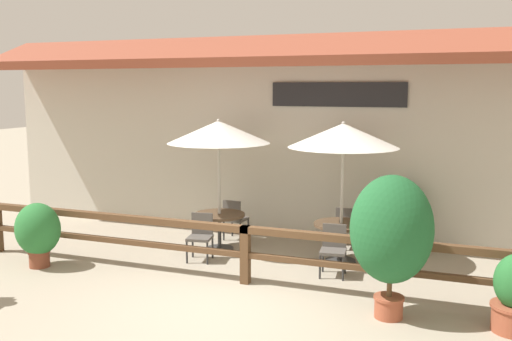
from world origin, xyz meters
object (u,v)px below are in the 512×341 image
object	(u,v)px
chair_middle_streetside	(333,248)
dining_table_middle	(341,231)
chair_middle_wallside	(347,226)
dining_table_near	(219,221)
chair_near_streetside	(201,234)
potted_plant_broad_leaf	(405,211)
potted_plant_small_flowering	(38,231)
chair_near_wallside	(235,217)
patio_umbrella_near	(219,132)
potted_plant_tall_tropical	(391,232)
patio_umbrella_middle	(343,136)

from	to	relation	value
chair_middle_streetside	dining_table_middle	bearing A→B (deg)	86.20
chair_middle_wallside	dining_table_near	bearing A→B (deg)	16.70
chair_middle_wallside	chair_near_streetside	bearing A→B (deg)	30.60
potted_plant_broad_leaf	chair_middle_wallside	bearing A→B (deg)	-179.10
chair_near_streetside	potted_plant_small_flowering	bearing A→B (deg)	-161.78
chair_middle_streetside	chair_middle_wallside	size ratio (longest dim) A/B	1.00
chair_near_wallside	chair_middle_streetside	size ratio (longest dim) A/B	1.00
patio_umbrella_near	dining_table_middle	size ratio (longest dim) A/B	2.57
potted_plant_tall_tropical	chair_near_streetside	bearing A→B (deg)	157.43
dining_table_middle	potted_plant_broad_leaf	xyz separation A→B (m)	(1.04, 0.80, 0.29)
chair_near_streetside	dining_table_middle	world-z (taller)	chair_near_streetside
dining_table_middle	chair_middle_wallside	xyz separation A→B (m)	(-0.05, 0.79, -0.10)
dining_table_middle	patio_umbrella_middle	bearing A→B (deg)	90.00
dining_table_near	potted_plant_small_flowering	distance (m)	3.30
dining_table_near	chair_middle_wallside	size ratio (longest dim) A/B	1.16
dining_table_near	chair_middle_streetside	bearing A→B (deg)	-16.88
chair_near_streetside	chair_near_wallside	bearing A→B (deg)	77.18
patio_umbrella_near	potted_plant_small_flowering	distance (m)	3.69
patio_umbrella_near	chair_near_streetside	size ratio (longest dim) A/B	2.99
dining_table_near	chair_middle_wallside	distance (m)	2.48
patio_umbrella_near	dining_table_middle	xyz separation A→B (m)	(2.39, 0.05, -1.72)
chair_near_streetside	potted_plant_broad_leaf	distance (m)	3.84
dining_table_near	chair_near_wallside	xyz separation A→B (m)	(0.01, 0.74, -0.10)
patio_umbrella_middle	potted_plant_tall_tropical	distance (m)	2.79
patio_umbrella_near	dining_table_near	bearing A→B (deg)	0.00
chair_middle_streetside	potted_plant_small_flowering	size ratio (longest dim) A/B	0.74
patio_umbrella_middle	potted_plant_broad_leaf	distance (m)	1.95
dining_table_near	chair_middle_wallside	world-z (taller)	chair_middle_wallside
chair_middle_wallside	potted_plant_small_flowering	distance (m)	5.69
chair_near_wallside	patio_umbrella_middle	bearing A→B (deg)	168.32
chair_near_streetside	patio_umbrella_near	bearing A→B (deg)	75.82
dining_table_near	chair_middle_streetside	size ratio (longest dim) A/B	1.16
patio_umbrella_near	chair_near_streetside	world-z (taller)	patio_umbrella_near
dining_table_near	potted_plant_broad_leaf	distance (m)	3.54
dining_table_near	potted_plant_tall_tropical	distance (m)	4.25
dining_table_near	patio_umbrella_middle	size ratio (longest dim) A/B	0.39
potted_plant_tall_tropical	dining_table_middle	bearing A→B (deg)	116.99
chair_near_streetside	potted_plant_small_flowering	size ratio (longest dim) A/B	0.74
dining_table_near	chair_middle_wallside	xyz separation A→B (m)	(2.33, 0.84, -0.10)
chair_near_wallside	potted_plant_small_flowering	distance (m)	3.83
dining_table_middle	potted_plant_broad_leaf	size ratio (longest dim) A/B	0.71
chair_near_wallside	potted_plant_small_flowering	size ratio (longest dim) A/B	0.74
dining_table_near	chair_near_streetside	distance (m)	0.75
chair_middle_streetside	potted_plant_broad_leaf	size ratio (longest dim) A/B	0.61
chair_near_streetside	potted_plant_broad_leaf	world-z (taller)	potted_plant_broad_leaf
patio_umbrella_middle	chair_middle_wallside	distance (m)	1.98
chair_near_streetside	patio_umbrella_middle	xyz separation A→B (m)	(2.43, 0.80, 1.82)
patio_umbrella_near	chair_middle_wallside	distance (m)	3.07
patio_umbrella_near	chair_middle_wallside	size ratio (longest dim) A/B	2.99
chair_middle_wallside	potted_plant_broad_leaf	size ratio (longest dim) A/B	0.61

